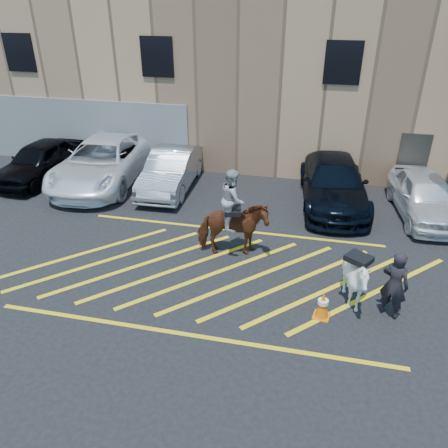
% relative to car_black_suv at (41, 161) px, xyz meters
% --- Properties ---
extents(ground, '(90.00, 90.00, 0.00)m').
position_rel_car_black_suv_xyz_m(ground, '(8.52, -4.85, -0.77)').
color(ground, black).
rests_on(ground, ground).
extents(car_black_suv, '(2.25, 4.65, 1.53)m').
position_rel_car_black_suv_xyz_m(car_black_suv, '(0.00, 0.00, 0.00)').
color(car_black_suv, black).
rests_on(car_black_suv, ground).
extents(car_white_pickup, '(3.29, 6.35, 1.71)m').
position_rel_car_black_suv_xyz_m(car_white_pickup, '(2.65, 0.26, 0.09)').
color(car_white_pickup, white).
rests_on(car_white_pickup, ground).
extents(car_silver_sedan, '(1.74, 4.59, 1.49)m').
position_rel_car_black_suv_xyz_m(car_silver_sedan, '(5.51, 0.22, -0.02)').
color(car_silver_sedan, '#9A9FA8').
rests_on(car_silver_sedan, ground).
extents(car_blue_suv, '(2.74, 5.62, 1.57)m').
position_rel_car_black_suv_xyz_m(car_blue_suv, '(11.63, 0.23, 0.02)').
color(car_blue_suv, black).
rests_on(car_blue_suv, ground).
extents(car_white_suv, '(2.23, 4.51, 1.48)m').
position_rel_car_black_suv_xyz_m(car_white_suv, '(14.65, -0.20, -0.03)').
color(car_white_suv, white).
rests_on(car_white_suv, ground).
extents(handler, '(0.76, 0.67, 1.75)m').
position_rel_car_black_suv_xyz_m(handler, '(13.00, -5.92, 0.11)').
color(handler, black).
rests_on(handler, ground).
extents(warehouse, '(32.42, 10.20, 7.30)m').
position_rel_car_black_suv_xyz_m(warehouse, '(8.51, 7.15, 2.89)').
color(warehouse, tan).
rests_on(warehouse, ground).
extents(hatching_zone, '(12.60, 5.12, 0.01)m').
position_rel_car_black_suv_xyz_m(hatching_zone, '(8.52, -5.15, -0.76)').
color(hatching_zone, yellow).
rests_on(hatching_zone, ground).
extents(mounted_bay, '(2.16, 1.31, 2.66)m').
position_rel_car_black_suv_xyz_m(mounted_bay, '(8.79, -4.08, 0.31)').
color(mounted_bay, brown).
rests_on(mounted_bay, ground).
extents(saddled_white, '(1.79, 1.83, 1.52)m').
position_rel_car_black_suv_xyz_m(saddled_white, '(12.14, -5.73, 0.01)').
color(saddled_white, white).
rests_on(saddled_white, ground).
extents(traffic_cone, '(0.44, 0.44, 0.73)m').
position_rel_car_black_suv_xyz_m(traffic_cone, '(11.43, -6.35, -0.40)').
color(traffic_cone, orange).
rests_on(traffic_cone, ground).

